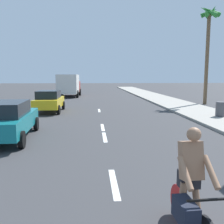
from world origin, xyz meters
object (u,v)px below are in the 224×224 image
object	(u,v)px
cyclist	(190,190)
parked_car_teal	(5,119)
parked_car_yellow	(49,101)
trash_bin_far	(221,109)
palm_tree_far	(208,29)
delivery_truck	(69,85)

from	to	relation	value
cyclist	parked_car_teal	bearing A→B (deg)	-56.28
parked_car_teal	parked_car_yellow	distance (m)	8.12
trash_bin_far	palm_tree_far	bearing A→B (deg)	71.88
delivery_truck	trash_bin_far	world-z (taller)	delivery_truck
parked_car_yellow	delivery_truck	distance (m)	14.18
parked_car_teal	cyclist	bearing A→B (deg)	-56.76
palm_tree_far	trash_bin_far	distance (m)	10.35
parked_car_teal	palm_tree_far	size ratio (longest dim) A/B	0.52
parked_car_yellow	trash_bin_far	size ratio (longest dim) A/B	4.50
parked_car_teal	parked_car_yellow	xyz separation A→B (m)	(0.45, 8.11, -0.01)
cyclist	delivery_truck	distance (m)	29.61
cyclist	parked_car_teal	world-z (taller)	cyclist
parked_car_teal	parked_car_yellow	world-z (taller)	same
parked_car_yellow	delivery_truck	bearing A→B (deg)	89.70
parked_car_teal	trash_bin_far	size ratio (longest dim) A/B	5.20
parked_car_yellow	palm_tree_far	xyz separation A→B (m)	(13.60, 4.06, 5.93)
cyclist	parked_car_teal	xyz separation A→B (m)	(-5.10, 6.98, 0.01)
cyclist	delivery_truck	size ratio (longest dim) A/B	0.29
palm_tree_far	trash_bin_far	size ratio (longest dim) A/B	10.03
delivery_truck	palm_tree_far	size ratio (longest dim) A/B	0.70
trash_bin_far	delivery_truck	bearing A→B (deg)	121.04
parked_car_yellow	palm_tree_far	bearing A→B (deg)	17.05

